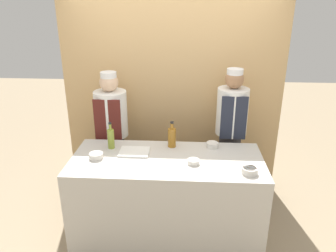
{
  "coord_description": "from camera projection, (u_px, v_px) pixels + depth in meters",
  "views": [
    {
      "loc": [
        0.19,
        -2.88,
        2.41
      ],
      "look_at": [
        0.0,
        0.17,
        1.2
      ],
      "focal_mm": 35.0,
      "sensor_mm": 36.0,
      "label": 1
    }
  ],
  "objects": [
    {
      "name": "bottle_oil",
      "position": [
        111.0,
        138.0,
        3.42
      ],
      "size": [
        0.07,
        0.07,
        0.29
      ],
      "color": "olive",
      "rests_on": "counter"
    },
    {
      "name": "chef_right",
      "position": [
        230.0,
        134.0,
        3.82
      ],
      "size": [
        0.35,
        0.35,
        1.69
      ],
      "color": "#28282D",
      "rests_on": "ground_plane"
    },
    {
      "name": "chef_left",
      "position": [
        112.0,
        134.0,
        3.91
      ],
      "size": [
        0.38,
        0.38,
        1.63
      ],
      "color": "#28282D",
      "rests_on": "ground_plane"
    },
    {
      "name": "bottle_amber",
      "position": [
        172.0,
        137.0,
        3.45
      ],
      "size": [
        0.08,
        0.08,
        0.28
      ],
      "color": "#9E661E",
      "rests_on": "counter"
    },
    {
      "name": "sauce_bowl_orange",
      "position": [
        250.0,
        170.0,
        2.95
      ],
      "size": [
        0.15,
        0.15,
        0.06
      ],
      "color": "silver",
      "rests_on": "counter"
    },
    {
      "name": "cabinet_wall",
      "position": [
        172.0,
        100.0,
        4.12
      ],
      "size": [
        2.67,
        0.18,
        2.4
      ],
      "color": "tan",
      "rests_on": "ground_plane"
    },
    {
      "name": "cutting_board",
      "position": [
        134.0,
        152.0,
        3.35
      ],
      "size": [
        0.3,
        0.24,
        0.02
      ],
      "color": "white",
      "rests_on": "counter"
    },
    {
      "name": "sauce_bowl_red",
      "position": [
        212.0,
        145.0,
        3.46
      ],
      "size": [
        0.12,
        0.12,
        0.06
      ],
      "color": "silver",
      "rests_on": "counter"
    },
    {
      "name": "counter",
      "position": [
        167.0,
        198.0,
        3.4
      ],
      "size": [
        1.9,
        0.83,
        0.92
      ],
      "color": "beige",
      "rests_on": "ground_plane"
    },
    {
      "name": "sauce_bowl_brown",
      "position": [
        96.0,
        155.0,
        3.23
      ],
      "size": [
        0.14,
        0.14,
        0.06
      ],
      "color": "silver",
      "rests_on": "counter"
    },
    {
      "name": "ground_plane",
      "position": [
        167.0,
        234.0,
        3.57
      ],
      "size": [
        14.0,
        14.0,
        0.0
      ],
      "primitive_type": "plane",
      "color": "tan"
    },
    {
      "name": "sauce_bowl_white",
      "position": [
        193.0,
        161.0,
        3.12
      ],
      "size": [
        0.12,
        0.12,
        0.04
      ],
      "color": "silver",
      "rests_on": "counter"
    }
  ]
}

